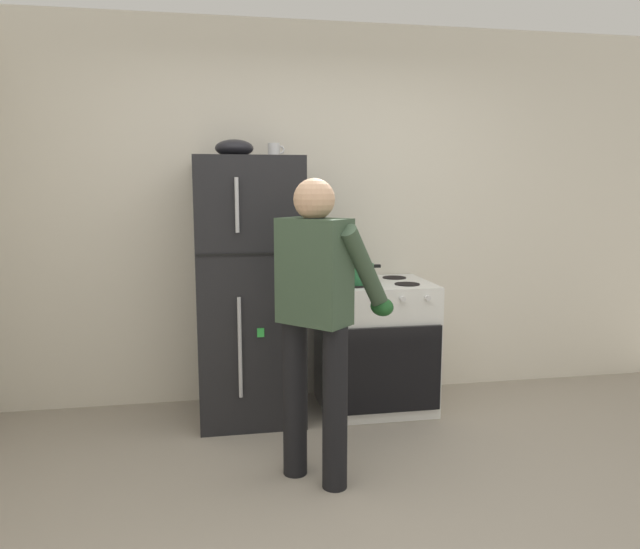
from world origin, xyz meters
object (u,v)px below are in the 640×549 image
object	(u,v)px
coffee_mug	(274,150)
stove_range	(375,345)
person_cook	(318,305)
refrigerator	(249,290)
mixing_bowl	(234,148)
red_pot	(355,273)

from	to	relation	value
coffee_mug	stove_range	bearing A→B (deg)	-5.00
stove_range	person_cook	bearing A→B (deg)	-121.08
refrigerator	coffee_mug	world-z (taller)	coffee_mug
refrigerator	stove_range	xyz separation A→B (m)	(0.87, -0.01, -0.42)
refrigerator	stove_range	size ratio (longest dim) A/B	1.93
refrigerator	mixing_bowl	world-z (taller)	mixing_bowl
mixing_bowl	coffee_mug	bearing A→B (deg)	10.78
stove_range	coffee_mug	bearing A→B (deg)	175.00
refrigerator	stove_range	world-z (taller)	refrigerator
red_pot	coffee_mug	bearing A→B (deg)	169.32
coffee_mug	mixing_bowl	world-z (taller)	mixing_bowl
refrigerator	coffee_mug	xyz separation A→B (m)	(0.18, 0.05, 0.92)
coffee_mug	red_pot	bearing A→B (deg)	-10.68
red_pot	coffee_mug	xyz separation A→B (m)	(-0.53, 0.10, 0.82)
mixing_bowl	stove_range	bearing A→B (deg)	-0.62
red_pot	mixing_bowl	bearing A→B (deg)	176.39
person_cook	red_pot	world-z (taller)	person_cook
person_cook	coffee_mug	size ratio (longest dim) A/B	14.28
refrigerator	person_cook	world-z (taller)	refrigerator
refrigerator	red_pot	distance (m)	0.72
person_cook	mixing_bowl	size ratio (longest dim) A/B	6.47
red_pot	refrigerator	bearing A→B (deg)	176.01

